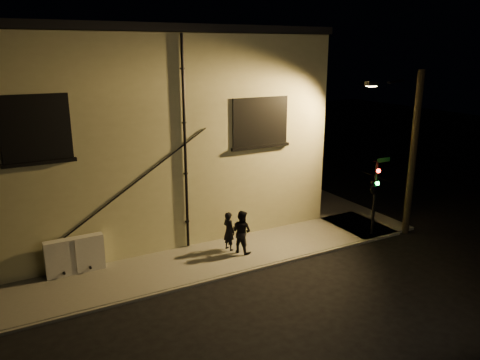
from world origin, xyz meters
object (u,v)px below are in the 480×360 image
pedestrian_a (229,231)px  traffic_signal (374,185)px  utility_cabinet (75,255)px  pedestrian_b (242,232)px  streetlamp_pole (411,149)px

pedestrian_a → traffic_signal: 6.43m
utility_cabinet → pedestrian_b: 6.23m
pedestrian_a → streetlamp_pole: bearing=-118.3°
utility_cabinet → traffic_signal: 12.16m
pedestrian_b → streetlamp_pole: streetlamp_pole is taller
utility_cabinet → streetlamp_pole: (13.53, -2.68, 2.99)m
utility_cabinet → pedestrian_a: 5.82m
pedestrian_b → traffic_signal: 5.99m
pedestrian_b → streetlamp_pole: 8.07m
utility_cabinet → traffic_signal: size_ratio=0.61×
utility_cabinet → pedestrian_b: size_ratio=1.18×
pedestrian_b → streetlamp_pole: (7.44, -1.39, 2.80)m
traffic_signal → streetlamp_pole: (1.73, -0.22, 1.40)m
traffic_signal → pedestrian_b: bearing=168.4°
pedestrian_a → pedestrian_b: bearing=-157.9°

